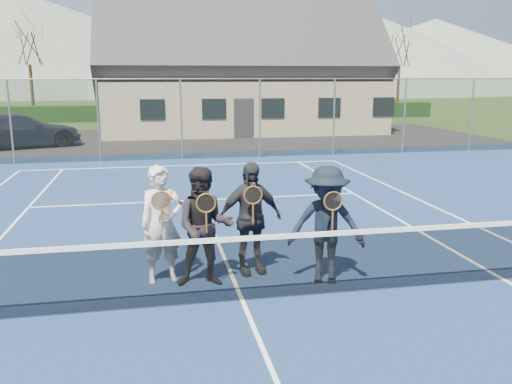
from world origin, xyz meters
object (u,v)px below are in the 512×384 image
Objects in this scene: clubhouse at (240,60)px; player_d at (326,225)px; player_a at (162,224)px; tennis_net at (242,266)px; player_b at (205,227)px; player_c at (250,218)px; car_c at (20,131)px.

clubhouse is 8.67× the size of player_d.
clubhouse is 23.76m from player_a.
player_a reaches higher than tennis_net.
player_b is at bearing 121.40° from tennis_net.
tennis_net is 1.20m from player_c.
clubhouse is at bearing 80.86° from player_c.
player_c reaches higher than tennis_net.
player_d is at bearing 19.62° from tennis_net.
clubhouse is 23.85m from player_d.
player_c is (0.31, 1.09, 0.38)m from tennis_net.
clubhouse reaches higher than player_c.
player_c is at bearing -178.72° from car_c.
car_c is 2.85× the size of player_a.
car_c is at bearing 112.38° from player_c.
player_d is at bearing -29.51° from player_c.
player_b is 1.00× the size of player_c.
car_c is 0.33× the size of clubhouse.
player_d is (1.06, -0.60, -0.00)m from player_c.
player_c is (0.75, 0.37, 0.00)m from player_b.
tennis_net is at bearing -99.46° from clubhouse.
clubhouse is at bearing 83.63° from player_d.
clubhouse is at bearing -83.33° from car_c.
player_b is (-0.44, 0.72, 0.38)m from tennis_net.
tennis_net is at bearing -42.95° from player_a.
clubhouse reaches higher than tennis_net.
player_b is 1.83m from player_d.
player_a is 1.38m from player_c.
player_c reaches higher than car_c.
tennis_net is 6.49× the size of player_d.
player_b is at bearing -100.80° from clubhouse.
player_a is 1.00× the size of player_d.
player_b and player_c have the same top height.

